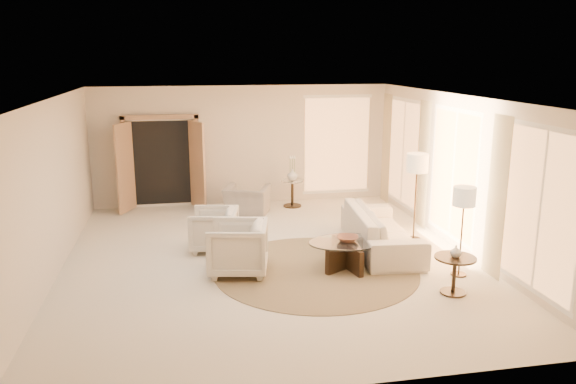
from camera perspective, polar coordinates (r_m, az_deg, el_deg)
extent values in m
cube|color=beige|center=(9.91, -1.85, -6.89)|extent=(7.00, 8.00, 0.02)
cube|color=white|center=(9.30, -1.99, 9.54)|extent=(7.00, 8.00, 0.02)
cube|color=beige|center=(13.40, -4.59, 4.76)|extent=(7.00, 0.04, 2.80)
cube|color=beige|center=(5.75, 4.35, -7.51)|extent=(7.00, 0.04, 2.80)
cube|color=beige|center=(9.62, -22.97, 0.15)|extent=(0.04, 8.00, 2.80)
cube|color=beige|center=(10.61, 17.11, 1.82)|extent=(0.04, 8.00, 2.80)
cube|color=tan|center=(13.28, -12.69, 2.98)|extent=(1.80, 0.12, 2.16)
cube|color=tan|center=(13.08, -16.22, 2.38)|extent=(0.35, 0.66, 2.00)
cube|color=tan|center=(13.02, -9.19, 2.71)|extent=(0.35, 0.66, 2.00)
cylinder|color=#483925|center=(9.41, 2.86, -7.93)|extent=(4.22, 4.22, 0.01)
imported|color=beige|center=(10.43, 9.43, -3.79)|extent=(1.23, 2.64, 0.75)
imported|color=beige|center=(10.33, -7.54, -3.59)|extent=(0.91, 0.95, 0.85)
imported|color=beige|center=(9.19, -5.14, -5.43)|extent=(1.02, 1.07, 0.95)
imported|color=gray|center=(12.63, -4.20, -0.34)|extent=(1.11, 0.91, 0.83)
cube|color=black|center=(9.48, 6.02, -6.48)|extent=(0.29, 0.97, 0.43)
cube|color=black|center=(9.48, 6.02, -6.48)|extent=(0.87, 0.59, 0.43)
cylinder|color=white|center=(9.40, 6.06, -5.05)|extent=(1.70, 1.70, 0.02)
cylinder|color=black|center=(8.91, 16.40, -9.75)|extent=(0.38, 0.38, 0.03)
cylinder|color=black|center=(8.81, 16.52, -8.15)|extent=(0.06, 0.06, 0.54)
cylinder|color=black|center=(8.71, 16.64, -6.42)|extent=(0.61, 0.61, 0.03)
cylinder|color=#2E2318|center=(13.27, 0.44, -1.40)|extent=(0.42, 0.42, 0.03)
cylinder|color=#2E2318|center=(13.20, 0.44, -0.16)|extent=(0.06, 0.06, 0.61)
cylinder|color=white|center=(13.13, 0.45, 1.17)|extent=(0.55, 0.55, 0.03)
cylinder|color=#2E2318|center=(11.18, 12.60, -4.67)|extent=(0.29, 0.29, 0.03)
cylinder|color=#2E2318|center=(10.98, 12.79, -1.19)|extent=(0.03, 0.03, 1.43)
cylinder|color=beige|center=(10.81, 13.01, 2.91)|extent=(0.41, 0.41, 0.35)
cylinder|color=#2E2318|center=(9.62, 16.92, -8.00)|extent=(0.25, 0.25, 0.03)
cylinder|color=#2E2318|center=(9.42, 17.18, -4.54)|extent=(0.03, 0.03, 1.25)
cylinder|color=beige|center=(9.23, 17.48, -0.42)|extent=(0.36, 0.36, 0.30)
imported|color=brown|center=(9.38, 6.07, -4.74)|extent=(0.46, 0.46, 0.09)
imported|color=silver|center=(8.68, 16.69, -5.80)|extent=(0.18, 0.18, 0.18)
imported|color=silver|center=(13.10, 0.45, 1.76)|extent=(0.28, 0.28, 0.26)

